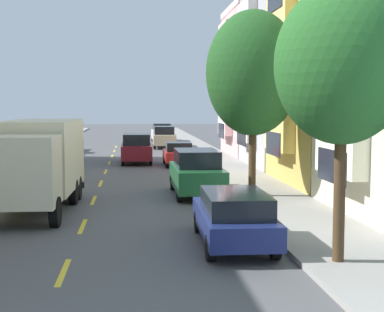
{
  "coord_description": "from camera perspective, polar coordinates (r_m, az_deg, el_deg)",
  "views": [
    {
      "loc": [
        1.63,
        -6.03,
        3.8
      ],
      "look_at": [
        4.6,
        23.13,
        1.2
      ],
      "focal_mm": 53.63,
      "sensor_mm": 36.0,
      "label": 1
    }
  ],
  "objects": [
    {
      "name": "lane_centerline_dashes",
      "position": [
        30.81,
        -8.81,
        -2.07
      ],
      "size": [
        0.14,
        47.2,
        0.01
      ],
      "color": "yellow",
      "rests_on": "ground_plane"
    },
    {
      "name": "townhouse_fourth_dove_grey",
      "position": [
        36.47,
        13.99,
        7.41
      ],
      "size": [
        11.24,
        7.82,
        11.17
      ],
      "color": "#A8A8AD",
      "rests_on": "ground_plane"
    },
    {
      "name": "moving_burgundy_sedan",
      "position": [
        37.92,
        -5.54,
        0.79
      ],
      "size": [
        1.95,
        4.8,
        1.93
      ],
      "color": "maroon",
      "rests_on": "ground_plane"
    },
    {
      "name": "parked_pickup_silver",
      "position": [
        47.94,
        -12.99,
        1.38
      ],
      "size": [
        2.16,
        5.36,
        1.73
      ],
      "color": "#B2B5BA",
      "rests_on": "ground_plane"
    },
    {
      "name": "parked_wagon_navy",
      "position": [
        15.64,
        4.18,
        -6.0
      ],
      "size": [
        1.91,
        4.73,
        1.5
      ],
      "color": "navy",
      "rests_on": "ground_plane"
    },
    {
      "name": "townhouse_fifth_rose",
      "position": [
        44.29,
        11.28,
        6.94
      ],
      "size": [
        12.58,
        7.82,
        11.05
      ],
      "color": "#CC9E9E",
      "rests_on": "ground_plane"
    },
    {
      "name": "ground_plane",
      "position": [
        36.26,
        -8.36,
        -1.0
      ],
      "size": [
        160.0,
        160.0,
        0.0
      ],
      "primitive_type": "plane",
      "color": "#4C4C4F"
    },
    {
      "name": "street_tree_nearest",
      "position": [
        13.72,
        14.73,
        8.81
      ],
      "size": [
        3.13,
        3.13,
        6.48
      ],
      "color": "#47331E",
      "rests_on": "sidewalk_right"
    },
    {
      "name": "parked_suv_forest",
      "position": [
        24.18,
        0.46,
        -1.62
      ],
      "size": [
        2.01,
        4.82,
        1.93
      ],
      "color": "#194C28",
      "rests_on": "ground_plane"
    },
    {
      "name": "parked_hatchback_red",
      "position": [
        36.06,
        -1.39,
        0.22
      ],
      "size": [
        1.76,
        4.01,
        1.5
      ],
      "color": "#AD1E1E",
      "rests_on": "ground_plane"
    },
    {
      "name": "sidewalk_right",
      "position": [
        34.67,
        3.3,
        -1.12
      ],
      "size": [
        3.2,
        120.0,
        0.14
      ],
      "primitive_type": "cube",
      "color": "gray",
      "rests_on": "ground_plane"
    },
    {
      "name": "parked_suv_teal",
      "position": [
        36.39,
        -15.02,
        0.46
      ],
      "size": [
        2.08,
        4.85,
        1.93
      ],
      "color": "#195B60",
      "rests_on": "ground_plane"
    },
    {
      "name": "delivery_box_truck",
      "position": [
        21.35,
        -15.02,
        -0.34
      ],
      "size": [
        2.64,
        7.39,
        3.24
      ],
      "color": "beige",
      "rests_on": "ground_plane"
    },
    {
      "name": "parked_suv_white",
      "position": [
        59.21,
        -3.04,
        2.34
      ],
      "size": [
        2.01,
        4.82,
        1.93
      ],
      "color": "silver",
      "rests_on": "ground_plane"
    },
    {
      "name": "street_tree_second",
      "position": [
        23.26,
        6.09,
        8.19
      ],
      "size": [
        3.78,
        3.78,
        7.46
      ],
      "color": "#47331E",
      "rests_on": "sidewalk_right"
    },
    {
      "name": "parked_suv_champagne",
      "position": [
        51.28,
        -2.8,
        1.92
      ],
      "size": [
        2.03,
        4.83,
        1.93
      ],
      "color": "tan",
      "rests_on": "ground_plane"
    },
    {
      "name": "parked_pickup_black",
      "position": [
        42.34,
        -13.96,
        0.89
      ],
      "size": [
        2.05,
        5.32,
        1.73
      ],
      "color": "black",
      "rests_on": "ground_plane"
    }
  ]
}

